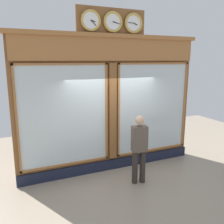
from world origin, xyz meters
The scene contains 2 objects.
shop_facade centered at (0.00, -0.12, 1.84)m, with size 5.08×0.42×4.21m.
pedestrian centered at (-0.29, 0.97, 0.93)m, with size 0.39×0.27×1.69m.
Camera 1 is at (2.51, 5.73, 2.96)m, focal length 38.77 mm.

